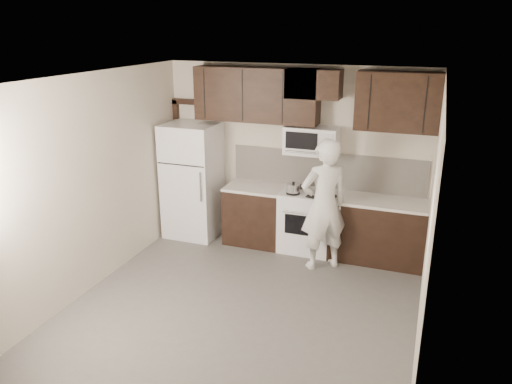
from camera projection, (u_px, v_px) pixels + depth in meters
The scene contains 14 objects.
floor at pixel (240, 310), 5.94m from camera, with size 4.50×4.50×0.00m, color #575552.
back_wall at pixel (294, 156), 7.51m from camera, with size 4.00×4.00×0.00m, color beige.
ceiling at pixel (238, 80), 5.07m from camera, with size 4.50×4.50×0.00m, color white.
counter_run at pixel (327, 223), 7.33m from camera, with size 2.95×0.64×0.91m.
stove at pixel (307, 220), 7.42m from camera, with size 0.76×0.66×0.94m.
backsplash at pixel (326, 170), 7.39m from camera, with size 2.90×0.02×0.54m, color beige.
upper_cabinets at pixel (307, 96), 6.99m from camera, with size 3.48×0.35×0.78m.
microwave at pixel (311, 141), 7.15m from camera, with size 0.76×0.42×0.40m.
refrigerator at pixel (193, 181), 7.84m from camera, with size 0.80×0.76×1.80m.
door_trim at pixel (180, 152), 8.13m from camera, with size 0.50×0.08×2.12m.
saucepan at pixel (293, 189), 7.18m from camera, with size 0.34×0.20×0.19m.
baking_tray at pixel (322, 196), 7.06m from camera, with size 0.37×0.28×0.02m, color black.
pizza at pixel (322, 195), 7.05m from camera, with size 0.25×0.25×0.02m, color tan.
person at pixel (324, 205), 6.72m from camera, with size 0.67×0.44×1.84m, color silver.
Camera 1 is at (1.94, -4.80, 3.24)m, focal length 35.00 mm.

